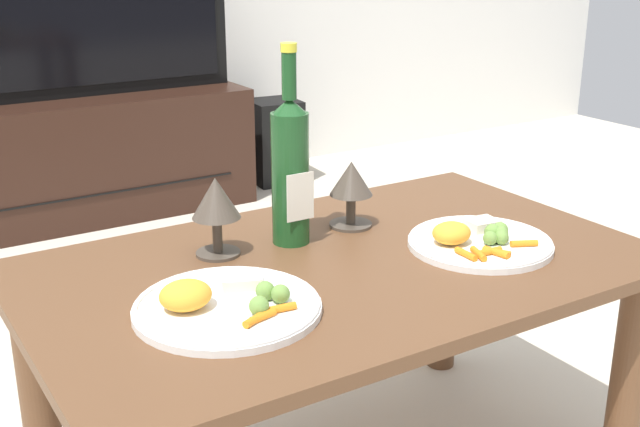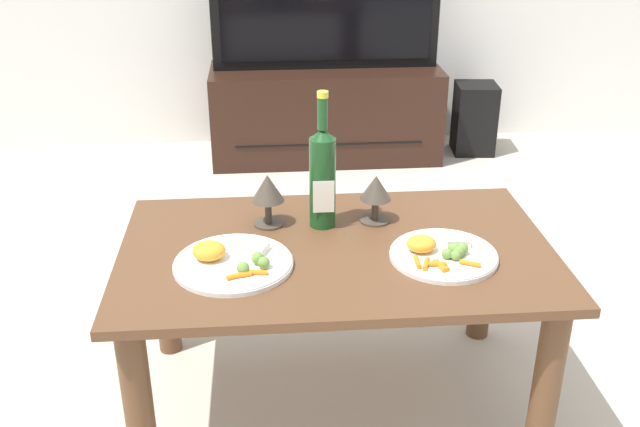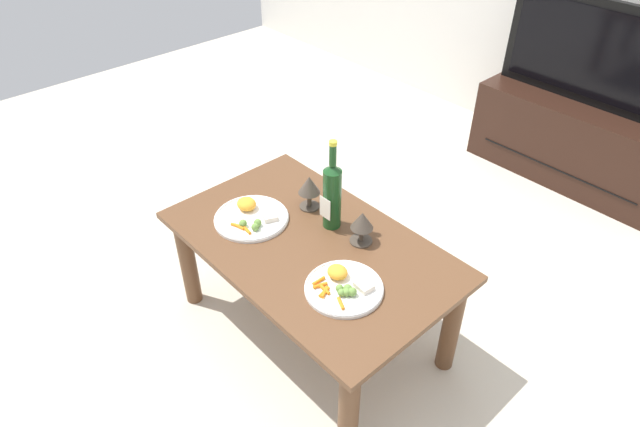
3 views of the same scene
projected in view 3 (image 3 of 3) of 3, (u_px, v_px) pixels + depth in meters
name	position (u px, v px, depth m)	size (l,w,h in m)	color
ground_plane	(312.00, 329.00, 2.38)	(6.40, 6.40, 0.00)	beige
dining_table	(311.00, 261.00, 2.14)	(1.11, 0.68, 0.49)	brown
tv_stand	(579.00, 141.00, 3.19)	(1.15, 0.44, 0.47)	black
tv_screen	(606.00, 56.00, 2.88)	(1.11, 0.05, 0.55)	black
wine_bottle	(332.00, 194.00, 2.08)	(0.07, 0.07, 0.38)	#19471E
goblet_left	(309.00, 187.00, 2.21)	(0.09, 0.09, 0.15)	#473D33
goblet_right	(362.00, 222.00, 2.04)	(0.09, 0.09, 0.13)	#473D33
dinner_plate_left	(251.00, 216.00, 2.19)	(0.29, 0.29, 0.06)	white
dinner_plate_right	(344.00, 286.00, 1.89)	(0.27, 0.27, 0.05)	white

